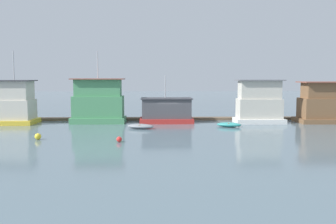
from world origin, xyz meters
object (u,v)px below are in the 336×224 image
(houseboat_green, at_px, (98,103))
(dinghy_grey, at_px, (140,126))
(dinghy_teal, at_px, (229,125))
(houseboat_white, at_px, (259,103))
(houseboat_yellow, at_px, (4,103))
(mooring_post_near_right, at_px, (20,113))
(buoy_yellow, at_px, (38,136))
(houseboat_brown, at_px, (325,104))
(buoy_red, at_px, (119,139))
(houseboat_red, at_px, (167,111))

(houseboat_green, height_order, dinghy_grey, houseboat_green)
(dinghy_teal, bearing_deg, houseboat_white, 39.75)
(houseboat_yellow, distance_m, houseboat_green, 10.92)
(houseboat_white, bearing_deg, dinghy_grey, -161.19)
(houseboat_green, distance_m, dinghy_teal, 15.67)
(houseboat_yellow, height_order, dinghy_grey, houseboat_yellow)
(mooring_post_near_right, height_order, buoy_yellow, mooring_post_near_right)
(houseboat_green, relative_size, mooring_post_near_right, 3.97)
(houseboat_white, height_order, dinghy_teal, houseboat_white)
(houseboat_white, relative_size, houseboat_brown, 0.86)
(buoy_yellow, bearing_deg, buoy_red, -11.26)
(dinghy_teal, bearing_deg, buoy_red, -140.20)
(houseboat_red, bearing_deg, buoy_yellow, -134.07)
(houseboat_brown, xyz_separation_m, dinghy_teal, (-12.40, -3.67, -1.95))
(houseboat_brown, xyz_separation_m, dinghy_grey, (-22.13, -4.86, -1.94))
(houseboat_brown, height_order, dinghy_grey, houseboat_brown)
(dinghy_grey, xyz_separation_m, dinghy_teal, (9.73, 1.19, -0.01))
(houseboat_white, relative_size, dinghy_grey, 1.88)
(buoy_red, bearing_deg, houseboat_yellow, 138.66)
(houseboat_green, bearing_deg, dinghy_teal, -15.35)
(houseboat_brown, bearing_deg, buoy_yellow, -159.50)
(houseboat_yellow, bearing_deg, houseboat_white, 0.01)
(houseboat_red, bearing_deg, houseboat_white, -3.00)
(houseboat_brown, relative_size, dinghy_grey, 2.18)
(buoy_yellow, bearing_deg, houseboat_red, 45.93)
(mooring_post_near_right, bearing_deg, houseboat_yellow, -110.13)
(houseboat_red, height_order, houseboat_white, houseboat_red)
(houseboat_white, bearing_deg, houseboat_red, 177.00)
(houseboat_brown, bearing_deg, buoy_red, -151.16)
(houseboat_brown, distance_m, buoy_yellow, 33.01)
(dinghy_grey, bearing_deg, buoy_yellow, -142.59)
(houseboat_white, distance_m, mooring_post_near_right, 29.43)
(houseboat_brown, bearing_deg, dinghy_grey, -167.62)
(buoy_red, bearing_deg, houseboat_red, 71.98)
(houseboat_green, height_order, dinghy_teal, houseboat_green)
(dinghy_grey, bearing_deg, houseboat_yellow, 163.51)
(houseboat_yellow, bearing_deg, buoy_yellow, -57.14)
(houseboat_red, relative_size, buoy_red, 13.69)
(buoy_red, bearing_deg, houseboat_white, 39.78)
(houseboat_brown, bearing_deg, houseboat_yellow, -179.89)
(houseboat_yellow, distance_m, houseboat_red, 19.11)
(houseboat_white, relative_size, dinghy_teal, 1.98)
(houseboat_brown, bearing_deg, houseboat_red, 178.47)
(houseboat_brown, relative_size, mooring_post_near_right, 3.15)
(houseboat_white, distance_m, dinghy_teal, 6.01)
(houseboat_green, bearing_deg, houseboat_red, 0.50)
(houseboat_green, distance_m, houseboat_red, 8.23)
(dinghy_teal, xyz_separation_m, buoy_red, (-11.19, -9.32, -0.01))
(dinghy_grey, height_order, buoy_red, dinghy_grey)
(houseboat_white, bearing_deg, houseboat_yellow, -179.99)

